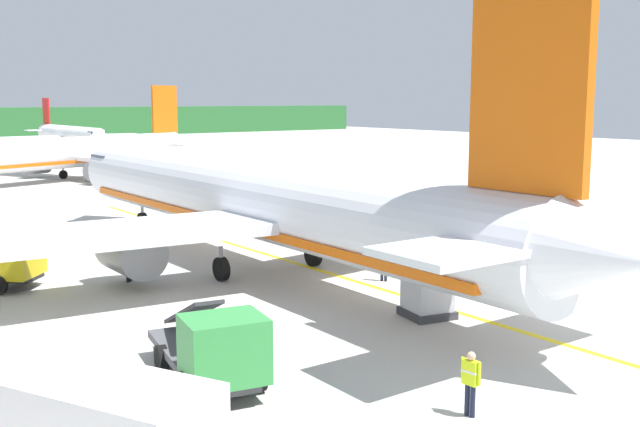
{
  "coord_description": "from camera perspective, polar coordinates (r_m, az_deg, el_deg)",
  "views": [
    {
      "loc": [
        -25.44,
        -16.06,
        8.28
      ],
      "look_at": [
        -5.88,
        10.37,
        3.31
      ],
      "focal_mm": 42.55,
      "sensor_mm": 36.0,
      "label": 1
    }
  ],
  "objects": [
    {
      "name": "crew_marshaller",
      "position": [
        20.68,
        11.26,
        -12.05
      ],
      "size": [
        0.26,
        0.63,
        1.77
      ],
      "color": "#191E33",
      "rests_on": "ground"
    },
    {
      "name": "airliner_foreground",
      "position": [
        36.8,
        -4.66,
        0.93
      ],
      "size": [
        34.69,
        41.63,
        11.9
      ],
      "color": "silver",
      "rests_on": "ground"
    },
    {
      "name": "cargo_container_near",
      "position": [
        29.41,
        8.04,
        -5.87
      ],
      "size": [
        2.04,
        2.04,
        2.06
      ],
      "color": "#333338",
      "rests_on": "ground"
    },
    {
      "name": "crew_loader_left",
      "position": [
        34.85,
        4.84,
        -3.44
      ],
      "size": [
        0.45,
        0.53,
        1.74
      ],
      "color": "#191E33",
      "rests_on": "ground"
    },
    {
      "name": "airliner_far_taxiway",
      "position": [
        135.42,
        -18.35,
        5.68
      ],
      "size": [
        24.8,
        29.78,
        8.51
      ],
      "color": "white",
      "rests_on": "ground"
    },
    {
      "name": "apron_guide_line",
      "position": [
        35.15,
        2.39,
        -5.03
      ],
      "size": [
        0.3,
        60.0,
        0.01
      ],
      "primitive_type": "cube",
      "color": "yellow",
      "rests_on": "ground"
    },
    {
      "name": "ground",
      "position": [
        69.43,
        -14.74,
        1.38
      ],
      "size": [
        240.0,
        320.0,
        0.2
      ],
      "primitive_type": "cube",
      "color": "#B7B5AD"
    },
    {
      "name": "crew_loader_right",
      "position": [
        35.68,
        -14.23,
        -3.41
      ],
      "size": [
        0.53,
        0.45,
        1.73
      ],
      "color": "#191E33",
      "rests_on": "ground"
    },
    {
      "name": "service_truck_catering",
      "position": [
        22.2,
        -7.95,
        -10.12
      ],
      "size": [
        3.28,
        6.26,
        2.54
      ],
      "color": "#338C3F",
      "rests_on": "ground"
    },
    {
      "name": "airliner_mid_apron",
      "position": [
        81.61,
        -18.4,
        4.31
      ],
      "size": [
        33.67,
        28.15,
        9.83
      ],
      "color": "white",
      "rests_on": "ground"
    }
  ]
}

